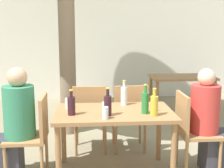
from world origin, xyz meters
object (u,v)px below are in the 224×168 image
at_px(water_bottle_0, 124,96).
at_px(person_seated_0, 12,129).
at_px(dining_table_front, 114,119).
at_px(drinking_glass_0, 105,106).
at_px(wine_bottle_2, 71,105).
at_px(wine_bottle_4, 108,105).
at_px(patio_chair_0, 34,131).
at_px(drinking_glass_2, 68,103).
at_px(dining_table_back, 182,82).
at_px(patio_chair_1, 191,128).
at_px(green_bottle_3, 145,102).
at_px(drinking_glass_1, 105,113).
at_px(oil_cruet_1, 154,105).
at_px(patio_chair_2, 90,114).
at_px(patio_chair_3, 130,113).
at_px(person_seated_1, 212,126).

bearing_deg(water_bottle_0, person_seated_0, -168.19).
distance_m(dining_table_front, drinking_glass_0, 0.18).
xyz_separation_m(person_seated_0, wine_bottle_2, (0.66, -0.12, 0.29)).
xyz_separation_m(person_seated_0, wine_bottle_4, (1.04, -0.17, 0.30)).
distance_m(dining_table_front, wine_bottle_2, 0.51).
bearing_deg(patio_chair_0, drinking_glass_2, 112.44).
xyz_separation_m(water_bottle_0, wine_bottle_4, (-0.22, -0.44, -0.00)).
relative_size(dining_table_back, patio_chair_0, 1.29).
relative_size(dining_table_back, water_bottle_0, 3.98).
distance_m(patio_chair_0, patio_chair_1, 1.77).
bearing_deg(drinking_glass_2, person_seated_0, -165.86).
bearing_deg(patio_chair_1, wine_bottle_2, 94.90).
bearing_deg(green_bottle_3, drinking_glass_1, -158.40).
height_order(oil_cruet_1, drinking_glass_2, oil_cruet_1).
relative_size(person_seated_0, drinking_glass_0, 14.11).
distance_m(dining_table_back, drinking_glass_2, 3.01).
relative_size(patio_chair_0, wine_bottle_4, 3.09).
relative_size(dining_table_back, person_seated_0, 0.96).
bearing_deg(drinking_glass_1, drinking_glass_0, 87.27).
distance_m(patio_chair_2, patio_chair_3, 0.52).
bearing_deg(person_seated_0, water_bottle_0, 101.81).
xyz_separation_m(patio_chair_3, oil_cruet_1, (0.14, -0.84, 0.33)).
height_order(dining_table_front, oil_cruet_1, oil_cruet_1).
height_order(patio_chair_3, oil_cruet_1, oil_cruet_1).
distance_m(patio_chair_2, wine_bottle_2, 0.84).
xyz_separation_m(patio_chair_0, patio_chair_3, (1.14, 0.63, 0.00)).
bearing_deg(patio_chair_3, water_bottle_0, 72.01).
height_order(patio_chair_1, green_bottle_3, green_bottle_3).
xyz_separation_m(person_seated_0, oil_cruet_1, (1.52, -0.21, 0.30)).
distance_m(dining_table_front, green_bottle_3, 0.41).
height_order(patio_chair_2, drinking_glass_2, patio_chair_2).
distance_m(oil_cruet_1, drinking_glass_0, 0.58).
height_order(patio_chair_2, wine_bottle_4, wine_bottle_4).
bearing_deg(dining_table_back, oil_cruet_1, -112.74).
distance_m(wine_bottle_2, drinking_glass_1, 0.39).
height_order(patio_chair_0, patio_chair_3, same).
xyz_separation_m(dining_table_front, person_seated_1, (1.12, -0.00, -0.11)).
distance_m(patio_chair_0, person_seated_0, 0.24).
height_order(water_bottle_0, drinking_glass_0, water_bottle_0).
height_order(patio_chair_3, wine_bottle_2, wine_bottle_2).
distance_m(dining_table_back, drinking_glass_0, 2.81).
relative_size(oil_cruet_1, green_bottle_3, 0.92).
bearing_deg(oil_cruet_1, wine_bottle_4, 175.72).
bearing_deg(person_seated_1, green_bottle_3, 98.39).
height_order(patio_chair_0, drinking_glass_0, patio_chair_0).
distance_m(oil_cruet_1, wine_bottle_4, 0.48).
height_order(person_seated_1, drinking_glass_2, person_seated_1).
bearing_deg(dining_table_front, green_bottle_3, -19.96).
xyz_separation_m(dining_table_front, drinking_glass_0, (-0.10, 0.07, 0.14)).
distance_m(dining_table_front, patio_chair_1, 0.89).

